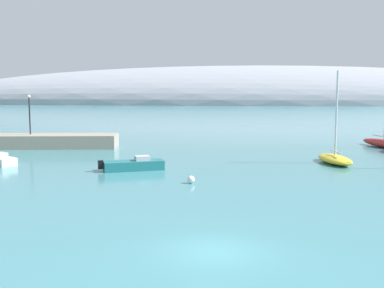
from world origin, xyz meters
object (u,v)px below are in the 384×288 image
at_px(sailboat_yellow_mid_mooring, 335,158).
at_px(motorboat_teal_foreground, 134,165).
at_px(mooring_buoy_white, 191,180).
at_px(harbor_lamp_post, 29,110).
at_px(sailboat_red_near_shore, 384,143).

height_order(sailboat_yellow_mid_mooring, motorboat_teal_foreground, sailboat_yellow_mid_mooring).
bearing_deg(mooring_buoy_white, motorboat_teal_foreground, 136.26).
relative_size(motorboat_teal_foreground, harbor_lamp_post, 1.17).
bearing_deg(harbor_lamp_post, sailboat_red_near_shore, 5.26).
xyz_separation_m(sailboat_yellow_mid_mooring, mooring_buoy_white, (-12.57, -10.58, -0.22)).
height_order(sailboat_red_near_shore, mooring_buoy_white, sailboat_red_near_shore).
relative_size(sailboat_yellow_mid_mooring, mooring_buoy_white, 15.35).
height_order(motorboat_teal_foreground, harbor_lamp_post, harbor_lamp_post).
relative_size(sailboat_red_near_shore, harbor_lamp_post, 1.93).
relative_size(motorboat_teal_foreground, mooring_buoy_white, 9.84).
height_order(sailboat_red_near_shore, sailboat_yellow_mid_mooring, sailboat_red_near_shore).
bearing_deg(mooring_buoy_white, harbor_lamp_post, 137.18).
bearing_deg(sailboat_red_near_shore, harbor_lamp_post, -102.86).
bearing_deg(motorboat_teal_foreground, mooring_buoy_white, -66.17).
distance_m(motorboat_teal_foreground, harbor_lamp_post, 21.95).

